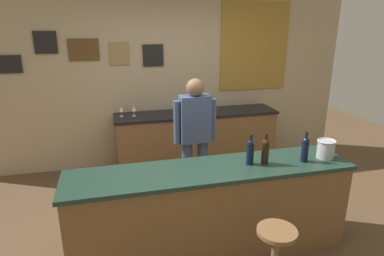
# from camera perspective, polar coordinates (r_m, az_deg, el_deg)

# --- Properties ---
(ground_plane) EXTENTS (10.00, 10.00, 0.00)m
(ground_plane) POSITION_cam_1_polar(r_m,az_deg,el_deg) (3.93, 1.34, -16.78)
(ground_plane) COLOR brown
(back_wall) EXTENTS (6.00, 0.09, 2.80)m
(back_wall) POSITION_cam_1_polar(r_m,az_deg,el_deg) (5.28, -4.15, 8.95)
(back_wall) COLOR tan
(back_wall) RESTS_ON ground_plane
(bar_counter) EXTENTS (2.74, 0.60, 0.92)m
(bar_counter) POSITION_cam_1_polar(r_m,az_deg,el_deg) (3.36, 3.27, -14.05)
(bar_counter) COLOR brown
(bar_counter) RESTS_ON ground_plane
(side_counter) EXTENTS (2.52, 0.56, 0.90)m
(side_counter) POSITION_cam_1_polar(r_m,az_deg,el_deg) (5.24, 0.79, -2.00)
(side_counter) COLOR brown
(side_counter) RESTS_ON ground_plane
(bartender) EXTENTS (0.52, 0.21, 1.62)m
(bartender) POSITION_cam_1_polar(r_m,az_deg,el_deg) (3.97, 0.53, -1.24)
(bartender) COLOR #384766
(bartender) RESTS_ON ground_plane
(bar_stool) EXTENTS (0.32, 0.32, 0.68)m
(bar_stool) POSITION_cam_1_polar(r_m,az_deg,el_deg) (2.92, 14.16, -20.22)
(bar_stool) COLOR brown
(bar_stool) RESTS_ON ground_plane
(wine_bottle_a) EXTENTS (0.07, 0.07, 0.31)m
(wine_bottle_a) POSITION_cam_1_polar(r_m,az_deg,el_deg) (3.21, 10.03, -3.94)
(wine_bottle_a) COLOR black
(wine_bottle_a) RESTS_ON bar_counter
(wine_bottle_b) EXTENTS (0.07, 0.07, 0.31)m
(wine_bottle_b) POSITION_cam_1_polar(r_m,az_deg,el_deg) (3.25, 12.56, -3.83)
(wine_bottle_b) COLOR black
(wine_bottle_b) RESTS_ON bar_counter
(wine_bottle_c) EXTENTS (0.07, 0.07, 0.31)m
(wine_bottle_c) POSITION_cam_1_polar(r_m,az_deg,el_deg) (3.41, 18.96, -3.36)
(wine_bottle_c) COLOR black
(wine_bottle_c) RESTS_ON bar_counter
(ice_bucket) EXTENTS (0.19, 0.19, 0.19)m
(ice_bucket) POSITION_cam_1_polar(r_m,az_deg,el_deg) (3.59, 22.13, -3.32)
(ice_bucket) COLOR #B7BABF
(ice_bucket) RESTS_ON bar_counter
(wine_glass_a) EXTENTS (0.07, 0.07, 0.16)m
(wine_glass_a) POSITION_cam_1_polar(r_m,az_deg,el_deg) (4.96, -12.16, 3.18)
(wine_glass_a) COLOR silver
(wine_glass_a) RESTS_ON side_counter
(wine_glass_b) EXTENTS (0.07, 0.07, 0.16)m
(wine_glass_b) POSITION_cam_1_polar(r_m,az_deg,el_deg) (4.95, -10.03, 3.29)
(wine_glass_b) COLOR silver
(wine_glass_b) RESTS_ON side_counter
(wine_glass_c) EXTENTS (0.07, 0.07, 0.16)m
(wine_glass_c) POSITION_cam_1_polar(r_m,az_deg,el_deg) (5.05, -2.90, 3.82)
(wine_glass_c) COLOR silver
(wine_glass_c) RESTS_ON side_counter
(coffee_mug) EXTENTS (0.13, 0.08, 0.09)m
(coffee_mug) POSITION_cam_1_polar(r_m,az_deg,el_deg) (5.08, 3.00, 3.18)
(coffee_mug) COLOR #338C4C
(coffee_mug) RESTS_ON side_counter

